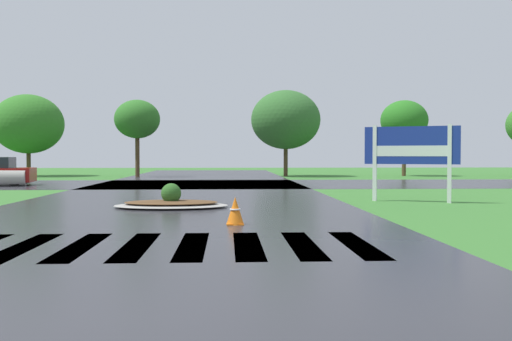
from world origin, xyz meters
TOP-DOWN VIEW (x-y plane):
  - asphalt_roadway at (0.00, 10.00)m, footprint 10.16×80.00m
  - asphalt_cross_road at (0.00, 24.67)m, footprint 90.00×9.14m
  - crosswalk_stripes at (0.00, 4.91)m, footprint 7.65×3.04m
  - estate_billboard at (7.19, 13.31)m, footprint 2.67×1.27m
  - median_island at (-0.10, 11.75)m, footprint 3.16×1.92m
  - drainage_pipe_stack at (-8.59, 23.10)m, footprint 1.41×0.95m
  - traffic_cone at (1.63, 7.72)m, footprint 0.38×0.38m
  - background_treeline at (1.96, 35.00)m, footprint 38.32×5.98m

SIDE VIEW (x-z plane):
  - asphalt_roadway at x=0.00m, z-range 0.00..0.01m
  - asphalt_cross_road at x=0.00m, z-range 0.00..0.01m
  - crosswalk_stripes at x=0.00m, z-range 0.00..0.01m
  - median_island at x=-0.10m, z-range -0.21..0.47m
  - traffic_cone at x=1.63m, z-range -0.01..0.58m
  - drainage_pipe_stack at x=-8.59m, z-range 0.00..0.76m
  - estate_billboard at x=7.19m, z-range 0.44..2.85m
  - background_treeline at x=1.96m, z-range 0.76..6.58m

